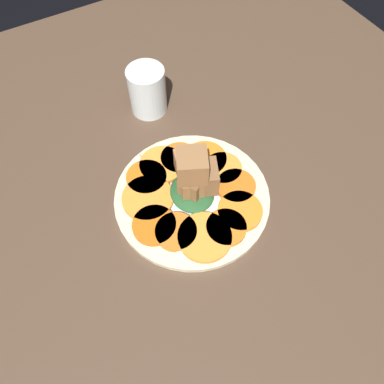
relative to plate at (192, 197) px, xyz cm
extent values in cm
cube|color=#4C3828|center=(0.00, 0.00, -1.52)|extent=(120.00, 120.00, 2.00)
cylinder|color=beige|center=(0.00, 0.00, -0.02)|extent=(25.58, 25.58, 1.00)
cylinder|color=white|center=(0.00, 0.00, 0.03)|extent=(20.47, 20.47, 1.00)
cylinder|color=orange|center=(6.55, 5.02, 1.01)|extent=(7.16, 7.16, 0.87)
cylinder|color=orange|center=(2.30, 7.03, 1.01)|extent=(6.54, 6.54, 0.87)
cylinder|color=orange|center=(-1.78, 7.05, 1.01)|extent=(6.47, 6.47, 0.87)
cylinder|color=orange|center=(-4.96, 5.42, 1.01)|extent=(7.45, 7.45, 0.87)
cylinder|color=orange|center=(-7.32, 1.67, 1.01)|extent=(6.53, 6.53, 0.87)
cylinder|color=orange|center=(-7.59, -1.62, 1.01)|extent=(7.70, 7.70, 0.87)
cylinder|color=orange|center=(-6.56, -5.03, 1.01)|extent=(6.81, 6.81, 0.87)
cylinder|color=orange|center=(-2.85, -6.62, 1.01)|extent=(8.41, 8.41, 0.87)
cylinder|color=#D66014|center=(2.03, -7.91, 1.01)|extent=(6.89, 6.89, 0.87)
cylinder|color=orange|center=(4.68, -5.49, 1.01)|extent=(6.50, 6.50, 0.87)
cylinder|color=orange|center=(7.64, -2.12, 1.01)|extent=(8.34, 8.34, 0.87)
cylinder|color=orange|center=(7.92, 1.59, 1.01)|extent=(6.31, 6.31, 0.87)
ellipsoid|color=#235128|center=(0.00, 0.00, 1.38)|extent=(7.81, 7.03, 1.60)
cube|color=brown|center=(0.33, 0.17, 3.92)|extent=(4.76, 4.76, 3.47)
cube|color=olive|center=(-0.37, 0.00, 3.91)|extent=(4.45, 4.45, 3.45)
cube|color=brown|center=(0.35, 1.93, 4.47)|extent=(6.02, 6.02, 4.57)
cube|color=#9E754C|center=(-1.01, -0.27, 7.92)|extent=(4.73, 4.73, 3.83)
cube|color=olive|center=(-0.23, 0.02, 8.93)|extent=(5.99, 5.99, 4.50)
cube|color=#B2B2B7|center=(1.53, -5.32, 0.78)|extent=(12.95, 3.34, 0.40)
cube|color=#B2B2B7|center=(-5.62, -4.05, 0.78)|extent=(1.95, 2.55, 0.40)
cube|color=#B2B2B7|center=(-9.08, -4.46, 0.78)|extent=(5.08, 1.19, 0.40)
cube|color=#B2B2B7|center=(-8.97, -3.80, 0.78)|extent=(5.08, 1.19, 0.40)
cube|color=#B2B2B7|center=(-8.85, -3.15, 0.78)|extent=(5.08, 1.19, 0.40)
cube|color=#B2B2B7|center=(-8.74, -2.49, 0.78)|extent=(5.08, 1.19, 0.40)
cylinder|color=silver|center=(-21.95, 2.99, 3.99)|extent=(6.96, 6.96, 9.01)
camera|label=1|loc=(27.43, -15.62, 53.13)|focal=35.00mm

